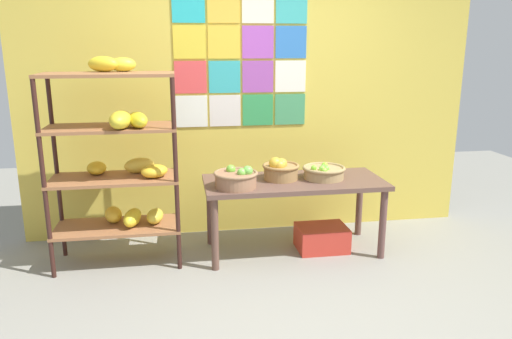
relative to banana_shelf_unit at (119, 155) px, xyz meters
name	(u,v)px	position (x,y,z in m)	size (l,w,h in m)	color
ground	(288,315)	(1.15, -1.06, -0.92)	(9.27, 9.27, 0.00)	gray
back_wall_with_art	(250,83)	(1.15, 0.60, 0.51)	(4.23, 0.07, 2.85)	gold
banana_shelf_unit	(119,155)	(0.00, 0.00, 0.00)	(1.01, 0.55, 1.68)	#351B16
display_table	(294,189)	(1.44, -0.01, -0.35)	(1.54, 0.66, 0.65)	brown
fruit_basket_back_right	(236,178)	(0.92, -0.15, -0.19)	(0.36, 0.36, 0.18)	#95684B
fruit_basket_right	(324,172)	(1.70, 0.00, -0.21)	(0.37, 0.37, 0.13)	tan
fruit_basket_left	(280,170)	(1.32, 0.03, -0.18)	(0.32, 0.32, 0.20)	#997344
produce_crate_under_table	(322,238)	(1.69, -0.03, -0.81)	(0.44, 0.33, 0.21)	red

